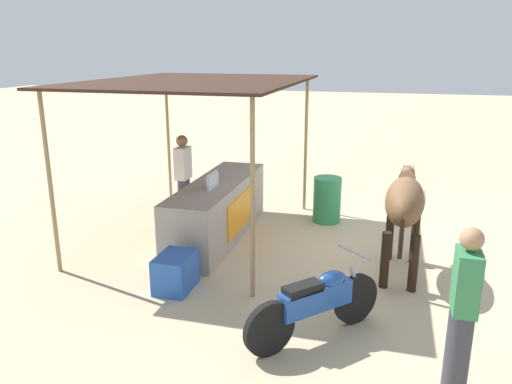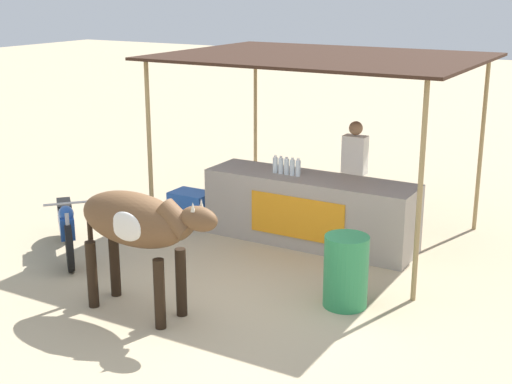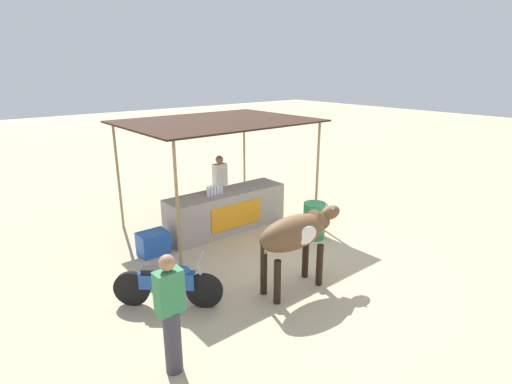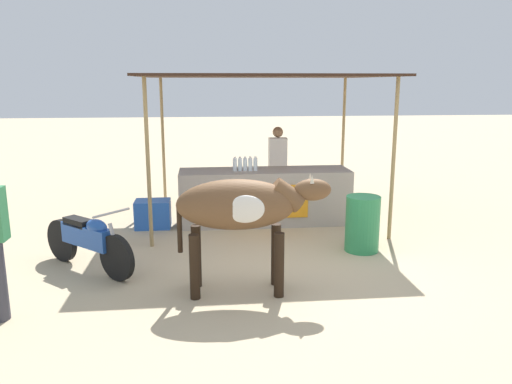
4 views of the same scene
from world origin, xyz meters
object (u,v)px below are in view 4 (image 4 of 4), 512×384
(cow, at_px, (242,208))
(cooler_box, at_px, (153,214))
(motorcycle_parked, at_px, (88,240))
(stall_counter, at_px, (265,197))
(water_barrel, at_px, (362,224))
(vendor_behind_counter, at_px, (278,169))

(cow, bearing_deg, cooler_box, 114.91)
(cooler_box, distance_m, motorcycle_parked, 2.08)
(stall_counter, height_order, cooler_box, stall_counter)
(stall_counter, bearing_deg, cooler_box, -177.17)
(water_barrel, bearing_deg, motorcycle_parked, -174.08)
(motorcycle_parked, bearing_deg, cow, -24.36)
(cow, relative_size, motorcycle_parked, 1.32)
(motorcycle_parked, bearing_deg, water_barrel, 5.92)
(water_barrel, bearing_deg, cooler_box, 154.06)
(water_barrel, bearing_deg, vendor_behind_counter, 110.87)
(stall_counter, relative_size, water_barrel, 3.60)
(stall_counter, height_order, vendor_behind_counter, vendor_behind_counter)
(vendor_behind_counter, bearing_deg, motorcycle_parked, -136.32)
(vendor_behind_counter, relative_size, cow, 0.90)
(water_barrel, relative_size, motorcycle_parked, 0.60)
(stall_counter, bearing_deg, vendor_behind_counter, 65.74)
(vendor_behind_counter, height_order, cooler_box, vendor_behind_counter)
(vendor_behind_counter, height_order, cow, vendor_behind_counter)
(stall_counter, height_order, water_barrel, stall_counter)
(water_barrel, height_order, cow, cow)
(water_barrel, bearing_deg, stall_counter, 127.14)
(cow, bearing_deg, stall_counter, 77.98)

